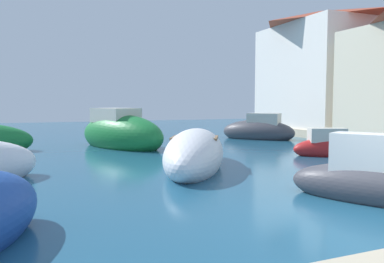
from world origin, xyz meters
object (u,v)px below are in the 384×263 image
at_px(moored_boat_0, 195,154).
at_px(moored_boat_5, 374,183).
at_px(moored_boat_4, 259,131).
at_px(moored_boat_7, 121,134).
at_px(moored_boat_6, 332,147).
at_px(waterfront_building_annex, 320,69).

distance_m(moored_boat_0, moored_boat_5, 5.83).
bearing_deg(moored_boat_4, moored_boat_7, 55.65).
relative_size(moored_boat_0, moored_boat_6, 1.82).
relative_size(moored_boat_5, waterfront_building_annex, 0.48).
xyz_separation_m(moored_boat_4, moored_boat_6, (-1.11, -7.37, -0.14)).
height_order(moored_boat_0, moored_boat_7, moored_boat_7).
bearing_deg(moored_boat_6, moored_boat_0, -151.62).
bearing_deg(moored_boat_6, waterfront_building_annex, 75.37).
height_order(moored_boat_5, moored_boat_6, moored_boat_5).
height_order(moored_boat_0, moored_boat_5, moored_boat_5).
bearing_deg(waterfront_building_annex, moored_boat_0, -144.27).
relative_size(moored_boat_4, waterfront_building_annex, 0.54).
distance_m(moored_boat_4, moored_boat_6, 7.46).
distance_m(moored_boat_0, moored_boat_6, 6.39).
bearing_deg(moored_boat_6, moored_boat_4, 104.68).
xyz_separation_m(moored_boat_5, moored_boat_6, (4.34, 6.05, -0.05)).
bearing_deg(moored_boat_0, moored_boat_5, -131.21).
bearing_deg(waterfront_building_annex, moored_boat_4, -164.02).
bearing_deg(moored_boat_5, waterfront_building_annex, 112.33).
height_order(moored_boat_0, moored_boat_4, moored_boat_4).
distance_m(moored_boat_4, moored_boat_5, 14.48).
xyz_separation_m(moored_boat_7, waterfront_building_annex, (14.45, 2.65, 3.88)).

